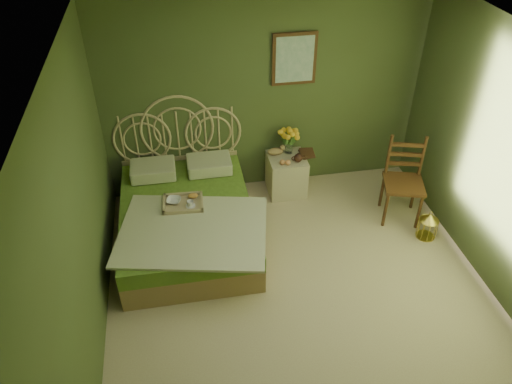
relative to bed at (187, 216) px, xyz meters
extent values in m
plane|color=#C6B88F|center=(1.10, -1.29, -0.30)|extent=(4.50, 4.50, 0.00)
plane|color=silver|center=(1.10, -1.29, 2.30)|extent=(4.50, 4.50, 0.00)
plane|color=#46582E|center=(1.10, 0.96, 1.00)|extent=(4.00, 0.00, 4.00)
plane|color=#46582E|center=(-0.90, -1.29, 1.00)|extent=(0.00, 4.50, 4.50)
cube|color=#3B2610|center=(1.46, 0.93, 1.45)|extent=(0.54, 0.03, 0.64)
cube|color=beige|center=(1.46, 0.91, 1.45)|extent=(0.46, 0.01, 0.56)
cube|color=#9F764F|center=(0.00, -0.06, -0.16)|extent=(1.48, 1.97, 0.30)
cube|color=olive|center=(0.00, -0.06, 0.09)|extent=(1.48, 1.97, 0.20)
cube|color=beige|center=(0.05, -0.51, 0.20)|extent=(1.76, 1.48, 0.03)
cube|color=beige|center=(-0.35, 0.63, 0.28)|extent=(0.54, 0.39, 0.16)
cube|color=beige|center=(0.34, 0.63, 0.28)|extent=(0.54, 0.39, 0.16)
cube|color=tan|center=(-0.03, -0.05, 0.21)|extent=(0.47, 0.38, 0.04)
ellipsoid|color=#B77A38|center=(0.09, 0.04, 0.26)|extent=(0.12, 0.07, 0.05)
cube|color=beige|center=(1.36, 0.69, -0.04)|extent=(0.48, 0.48, 0.53)
cylinder|color=silver|center=(1.40, 0.80, 0.31)|extent=(0.10, 0.10, 0.18)
ellipsoid|color=#9F764F|center=(1.22, 0.78, 0.27)|extent=(0.21, 0.11, 0.10)
sphere|color=#E09057|center=(1.26, 0.54, 0.26)|extent=(0.07, 0.07, 0.07)
sphere|color=#E09057|center=(1.33, 0.52, 0.26)|extent=(0.07, 0.07, 0.07)
cube|color=#3B2610|center=(2.62, -0.09, 0.19)|extent=(0.57, 0.57, 0.04)
cylinder|color=#3B2610|center=(2.42, -0.29, -0.05)|extent=(0.04, 0.04, 0.50)
cylinder|color=#3B2610|center=(2.82, -0.29, -0.05)|extent=(0.04, 0.04, 0.50)
cylinder|color=#3B2610|center=(2.42, 0.11, -0.05)|extent=(0.04, 0.04, 0.50)
cylinder|color=#3B2610|center=(2.82, 0.11, -0.05)|extent=(0.04, 0.04, 0.50)
cube|color=#3B2610|center=(2.62, 0.11, 0.47)|extent=(0.39, 0.15, 0.55)
cylinder|color=gold|center=(2.80, -0.52, -0.30)|extent=(0.22, 0.22, 0.01)
cylinder|color=gold|center=(2.80, -0.52, -0.18)|extent=(0.22, 0.22, 0.25)
cone|color=gold|center=(2.80, -0.52, -0.01)|extent=(0.22, 0.22, 0.09)
imported|color=#381E0F|center=(1.54, 0.71, 0.24)|extent=(0.17, 0.23, 0.02)
imported|color=#472819|center=(1.54, 0.71, 0.26)|extent=(0.20, 0.26, 0.02)
imported|color=white|center=(-0.13, 0.00, 0.25)|extent=(0.20, 0.20, 0.04)
imported|color=white|center=(0.05, -0.11, 0.27)|extent=(0.09, 0.09, 0.07)
camera|label=1|loc=(-0.01, -4.58, 3.71)|focal=35.00mm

